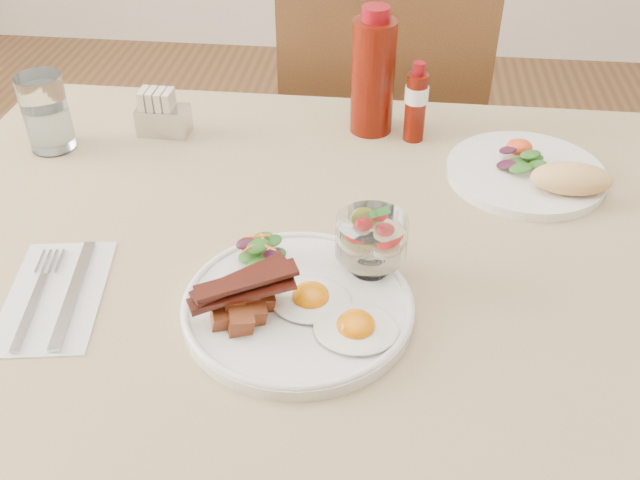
{
  "coord_description": "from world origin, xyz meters",
  "views": [
    {
      "loc": [
        0.02,
        -0.77,
        1.34
      ],
      "look_at": [
        -0.05,
        -0.09,
        0.82
      ],
      "focal_mm": 40.0,
      "sensor_mm": 36.0,
      "label": 1
    }
  ],
  "objects_px": {
    "second_plate": "(536,173)",
    "water_glass": "(47,117)",
    "ketchup_bottle": "(373,75)",
    "fruit_cup": "(371,238)",
    "table": "(364,292)",
    "hot_sauce_bottle": "(416,103)",
    "sugar_caddy": "(162,116)",
    "main_plate": "(298,307)",
    "chair_far": "(380,147)"
  },
  "relations": [
    {
      "from": "chair_far",
      "to": "ketchup_bottle",
      "type": "bearing_deg",
      "value": -92.21
    },
    {
      "from": "main_plate",
      "to": "ketchup_bottle",
      "type": "xyz_separation_m",
      "value": [
        0.06,
        0.47,
        0.09
      ]
    },
    {
      "from": "hot_sauce_bottle",
      "to": "water_glass",
      "type": "bearing_deg",
      "value": -170.92
    },
    {
      "from": "chair_far",
      "to": "fruit_cup",
      "type": "height_order",
      "value": "chair_far"
    },
    {
      "from": "fruit_cup",
      "to": "water_glass",
      "type": "relative_size",
      "value": 0.72
    },
    {
      "from": "main_plate",
      "to": "ketchup_bottle",
      "type": "relative_size",
      "value": 1.31
    },
    {
      "from": "second_plate",
      "to": "fruit_cup",
      "type": "bearing_deg",
      "value": -132.92
    },
    {
      "from": "table",
      "to": "main_plate",
      "type": "height_order",
      "value": "main_plate"
    },
    {
      "from": "ketchup_bottle",
      "to": "chair_far",
      "type": "bearing_deg",
      "value": 87.79
    },
    {
      "from": "table",
      "to": "chair_far",
      "type": "relative_size",
      "value": 1.43
    },
    {
      "from": "second_plate",
      "to": "sugar_caddy",
      "type": "relative_size",
      "value": 2.8
    },
    {
      "from": "sugar_caddy",
      "to": "chair_far",
      "type": "bearing_deg",
      "value": 48.56
    },
    {
      "from": "table",
      "to": "ketchup_bottle",
      "type": "distance_m",
      "value": 0.38
    },
    {
      "from": "chair_far",
      "to": "hot_sauce_bottle",
      "type": "distance_m",
      "value": 0.47
    },
    {
      "from": "second_plate",
      "to": "table",
      "type": "bearing_deg",
      "value": -143.48
    },
    {
      "from": "chair_far",
      "to": "hot_sauce_bottle",
      "type": "xyz_separation_m",
      "value": [
        0.06,
        -0.36,
        0.29
      ]
    },
    {
      "from": "main_plate",
      "to": "second_plate",
      "type": "relative_size",
      "value": 1.15
    },
    {
      "from": "fruit_cup",
      "to": "second_plate",
      "type": "relative_size",
      "value": 0.37
    },
    {
      "from": "fruit_cup",
      "to": "ketchup_bottle",
      "type": "bearing_deg",
      "value": 92.99
    },
    {
      "from": "table",
      "to": "main_plate",
      "type": "relative_size",
      "value": 4.75
    },
    {
      "from": "chair_far",
      "to": "main_plate",
      "type": "relative_size",
      "value": 3.32
    },
    {
      "from": "chair_far",
      "to": "water_glass",
      "type": "bearing_deg",
      "value": -139.11
    },
    {
      "from": "hot_sauce_bottle",
      "to": "sugar_caddy",
      "type": "bearing_deg",
      "value": -176.3
    },
    {
      "from": "sugar_caddy",
      "to": "water_glass",
      "type": "distance_m",
      "value": 0.18
    },
    {
      "from": "second_plate",
      "to": "ketchup_bottle",
      "type": "relative_size",
      "value": 1.14
    },
    {
      "from": "ketchup_bottle",
      "to": "hot_sauce_bottle",
      "type": "height_order",
      "value": "ketchup_bottle"
    },
    {
      "from": "water_glass",
      "to": "hot_sauce_bottle",
      "type": "bearing_deg",
      "value": 9.08
    },
    {
      "from": "sugar_caddy",
      "to": "table",
      "type": "bearing_deg",
      "value": -35.37
    },
    {
      "from": "chair_far",
      "to": "water_glass",
      "type": "xyz_separation_m",
      "value": [
        -0.53,
        -0.46,
        0.28
      ]
    },
    {
      "from": "ketchup_bottle",
      "to": "sugar_caddy",
      "type": "distance_m",
      "value": 0.36
    },
    {
      "from": "ketchup_bottle",
      "to": "sugar_caddy",
      "type": "bearing_deg",
      "value": -171.47
    },
    {
      "from": "second_plate",
      "to": "sugar_caddy",
      "type": "bearing_deg",
      "value": 171.78
    },
    {
      "from": "sugar_caddy",
      "to": "water_glass",
      "type": "relative_size",
      "value": 0.69
    },
    {
      "from": "second_plate",
      "to": "water_glass",
      "type": "relative_size",
      "value": 1.94
    },
    {
      "from": "table",
      "to": "ketchup_bottle",
      "type": "xyz_separation_m",
      "value": [
        -0.01,
        0.32,
        0.19
      ]
    },
    {
      "from": "fruit_cup",
      "to": "hot_sauce_bottle",
      "type": "xyz_separation_m",
      "value": [
        0.05,
        0.37,
        0.0
      ]
    },
    {
      "from": "table",
      "to": "hot_sauce_bottle",
      "type": "height_order",
      "value": "hot_sauce_bottle"
    },
    {
      "from": "hot_sauce_bottle",
      "to": "chair_far",
      "type": "bearing_deg",
      "value": 99.33
    },
    {
      "from": "fruit_cup",
      "to": "ketchup_bottle",
      "type": "xyz_separation_m",
      "value": [
        -0.02,
        0.4,
        0.03
      ]
    },
    {
      "from": "main_plate",
      "to": "hot_sauce_bottle",
      "type": "height_order",
      "value": "hot_sauce_bottle"
    },
    {
      "from": "second_plate",
      "to": "hot_sauce_bottle",
      "type": "xyz_separation_m",
      "value": [
        -0.19,
        0.12,
        0.05
      ]
    },
    {
      "from": "ketchup_bottle",
      "to": "main_plate",
      "type": "bearing_deg",
      "value": -97.44
    },
    {
      "from": "table",
      "to": "fruit_cup",
      "type": "distance_m",
      "value": 0.17
    },
    {
      "from": "fruit_cup",
      "to": "ketchup_bottle",
      "type": "relative_size",
      "value": 0.42
    },
    {
      "from": "fruit_cup",
      "to": "hot_sauce_bottle",
      "type": "distance_m",
      "value": 0.38
    },
    {
      "from": "water_glass",
      "to": "sugar_caddy",
      "type": "bearing_deg",
      "value": 21.87
    },
    {
      "from": "fruit_cup",
      "to": "second_plate",
      "type": "xyz_separation_m",
      "value": [
        0.24,
        0.26,
        -0.05
      ]
    },
    {
      "from": "table",
      "to": "fruit_cup",
      "type": "height_order",
      "value": "fruit_cup"
    },
    {
      "from": "ketchup_bottle",
      "to": "second_plate",
      "type": "bearing_deg",
      "value": -28.39
    },
    {
      "from": "main_plate",
      "to": "fruit_cup",
      "type": "bearing_deg",
      "value": 41.24
    }
  ]
}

